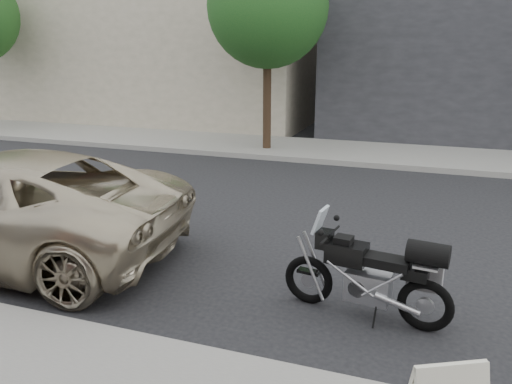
% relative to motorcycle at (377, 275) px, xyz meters
% --- Properties ---
extents(ground, '(120.00, 120.00, 0.00)m').
position_rel_motorcycle_xyz_m(ground, '(2.14, -2.60, -0.55)').
color(ground, black).
rests_on(ground, ground).
extents(far_sidewalk, '(44.00, 3.00, 0.15)m').
position_rel_motorcycle_xyz_m(far_sidewalk, '(2.14, -9.10, -0.48)').
color(far_sidewalk, gray).
rests_on(far_sidewalk, ground).
extents(far_building_cream, '(14.00, 11.00, 8.00)m').
position_rel_motorcycle_xyz_m(far_building_cream, '(11.14, -16.10, 3.45)').
color(far_building_cream, '#9E957E').
rests_on(far_building_cream, ground).
extents(street_tree_mid, '(3.40, 3.40, 5.70)m').
position_rel_motorcycle_xyz_m(street_tree_mid, '(4.14, -8.60, 3.59)').
color(street_tree_mid, '#342417').
rests_on(street_tree_mid, far_sidewalk).
extents(motorcycle, '(2.02, 0.67, 1.28)m').
position_rel_motorcycle_xyz_m(motorcycle, '(0.00, 0.00, 0.00)').
color(motorcycle, black).
rests_on(motorcycle, ground).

